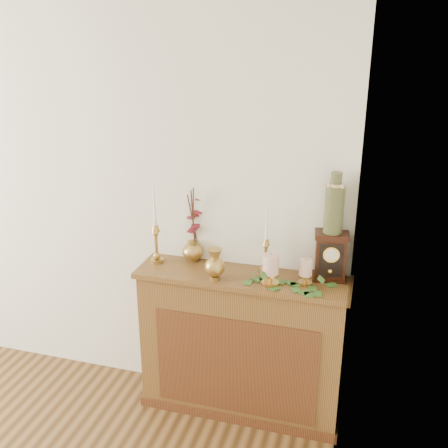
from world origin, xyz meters
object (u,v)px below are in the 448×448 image
(candlestick_left, at_px, (156,238))
(candlestick_center, at_px, (266,250))
(bud_vase, at_px, (215,265))
(ginger_jar, at_px, (195,226))
(mantel_clock, at_px, (330,256))
(ceramic_vase, at_px, (334,206))

(candlestick_left, relative_size, candlestick_center, 1.18)
(bud_vase, relative_size, ginger_jar, 0.39)
(ginger_jar, bearing_deg, candlestick_center, -7.96)
(candlestick_left, distance_m, candlestick_center, 0.66)
(mantel_clock, bearing_deg, candlestick_left, 175.72)
(ginger_jar, bearing_deg, candlestick_left, -150.52)
(candlestick_center, relative_size, ginger_jar, 0.86)
(bud_vase, relative_size, mantel_clock, 0.66)
(candlestick_left, relative_size, ceramic_vase, 1.44)
(mantel_clock, bearing_deg, bud_vase, -170.67)
(bud_vase, xyz_separation_m, mantel_clock, (0.62, 0.19, 0.05))
(candlestick_center, bearing_deg, mantel_clock, 1.30)
(candlestick_left, xyz_separation_m, bud_vase, (0.41, -0.13, -0.07))
(candlestick_left, height_order, ginger_jar, candlestick_left)
(candlestick_left, bearing_deg, candlestick_center, 4.55)
(candlestick_center, distance_m, ceramic_vase, 0.47)
(candlestick_center, distance_m, bud_vase, 0.31)
(candlestick_left, bearing_deg, mantel_clock, 3.39)
(mantel_clock, bearing_deg, candlestick_center, 173.62)
(bud_vase, relative_size, ceramic_vase, 0.54)
(bud_vase, xyz_separation_m, ginger_jar, (-0.20, 0.24, 0.12))
(bud_vase, distance_m, mantel_clock, 0.65)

